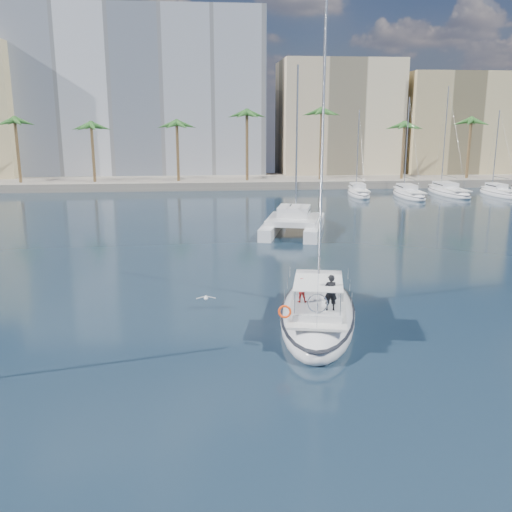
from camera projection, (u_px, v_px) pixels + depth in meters
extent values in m
plane|color=black|center=(235.00, 311.00, 32.27)|extent=(160.00, 160.00, 0.00)
cube|color=gray|center=(213.00, 182.00, 91.12)|extent=(120.00, 14.00, 1.20)
cube|color=silver|center=(141.00, 97.00, 98.45)|extent=(42.00, 16.00, 28.00)
cube|color=beige|center=(337.00, 121.00, 99.58)|extent=(20.00, 14.00, 20.00)
cube|color=tan|center=(452.00, 127.00, 99.69)|extent=(18.00, 12.00, 18.00)
cylinder|color=brown|center=(213.00, 154.00, 86.15)|extent=(0.44, 0.44, 10.50)
sphere|color=#2A5C22|center=(212.00, 118.00, 84.90)|extent=(3.60, 3.60, 3.60)
cylinder|color=brown|center=(430.00, 152.00, 89.22)|extent=(0.44, 0.44, 10.50)
sphere|color=#2A5C22|center=(433.00, 118.00, 87.97)|extent=(3.60, 3.60, 3.60)
ellipsoid|color=silver|center=(318.00, 314.00, 30.60)|extent=(6.37, 12.78, 2.54)
ellipsoid|color=black|center=(318.00, 308.00, 30.52)|extent=(6.43, 12.91, 0.18)
cube|color=silver|center=(318.00, 299.00, 30.15)|extent=(4.63, 9.56, 0.12)
cube|color=silver|center=(318.00, 285.00, 31.42)|extent=(3.40, 4.46, 0.60)
cube|color=black|center=(318.00, 284.00, 31.42)|extent=(3.32, 4.00, 0.14)
cylinder|color=#B7BABF|center=(322.00, 141.00, 30.95)|extent=(0.15, 0.15, 16.05)
cylinder|color=#B7BABF|center=(319.00, 269.00, 30.12)|extent=(1.14, 4.86, 0.11)
cube|color=silver|center=(318.00, 309.00, 27.82)|extent=(2.91, 3.48, 0.36)
cube|color=white|center=(318.00, 283.00, 27.38)|extent=(2.91, 3.48, 0.04)
torus|color=silver|center=(318.00, 303.00, 26.52)|extent=(0.95, 0.25, 0.96)
torus|color=#FF3F0D|center=(285.00, 312.00, 26.31)|extent=(0.66, 0.32, 0.64)
imported|color=black|center=(330.00, 293.00, 26.90)|extent=(0.64, 0.43, 1.75)
imported|color=#AA1D1A|center=(301.00, 290.00, 28.15)|extent=(0.66, 0.55, 1.23)
cube|color=silver|center=(273.00, 226.00, 54.49)|extent=(3.90, 10.33, 1.10)
cube|color=silver|center=(315.00, 227.00, 53.82)|extent=(3.90, 10.33, 1.10)
cube|color=silver|center=(293.00, 220.00, 53.48)|extent=(5.94, 6.72, 0.50)
cube|color=silver|center=(294.00, 211.00, 53.81)|extent=(3.58, 3.76, 1.00)
cube|color=black|center=(294.00, 211.00, 53.80)|extent=(3.49, 3.36, 0.18)
cylinder|color=#B7BABF|center=(297.00, 142.00, 53.77)|extent=(0.18, 0.18, 13.85)
ellipsoid|color=silver|center=(206.00, 298.00, 32.35)|extent=(0.23, 0.44, 0.21)
sphere|color=silver|center=(206.00, 296.00, 32.54)|extent=(0.12, 0.12, 0.12)
cube|color=gray|center=(200.00, 298.00, 32.31)|extent=(0.51, 0.18, 0.12)
cube|color=gray|center=(211.00, 297.00, 32.37)|extent=(0.51, 0.18, 0.12)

